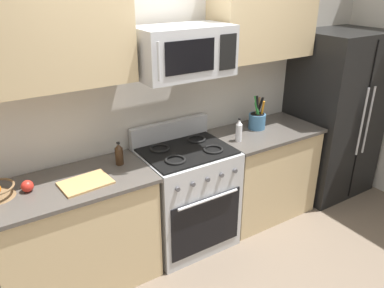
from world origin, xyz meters
The scene contains 14 objects.
ground_plane centered at (0.00, 0.00, 0.00)m, with size 16.00×16.00×0.00m, color #6B5B4C.
wall_back centered at (0.00, 1.02, 1.30)m, with size 8.00×0.10×2.60m, color beige.
counter_left centered at (-0.98, 0.64, 0.46)m, with size 1.18×0.62×0.91m.
range_oven centered at (0.00, 0.65, 0.47)m, with size 0.76×0.66×1.09m.
counter_right centered at (0.90, 0.64, 0.46)m, with size 1.01×0.62×0.91m.
refrigerator centered at (1.86, 0.63, 0.88)m, with size 0.88×0.73×1.76m.
microwave centered at (0.00, 0.67, 1.74)m, with size 0.74×0.44×0.38m.
upper_cabinets_left centered at (-0.98, 0.80, 1.95)m, with size 1.17×0.34×0.77m.
upper_cabinets_right centered at (0.90, 0.80, 1.95)m, with size 1.00×0.34×0.77m.
utensil_crock centered at (0.85, 0.73, 1.00)m, with size 0.16×0.16×0.33m.
apple_loose centered at (-1.25, 0.67, 0.95)m, with size 0.08×0.08×0.08m, color red.
cutting_board centered at (-0.89, 0.56, 0.92)m, with size 0.35×0.24×0.02m, color tan.
bottle_soy centered at (-0.56, 0.72, 0.99)m, with size 0.06×0.06×0.19m.
bottle_vinegar centered at (0.51, 0.58, 1.01)m, with size 0.06×0.06×0.22m.
Camera 1 is at (-1.50, -1.82, 2.27)m, focal length 35.60 mm.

